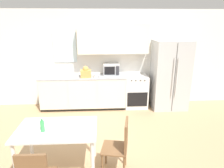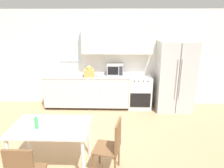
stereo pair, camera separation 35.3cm
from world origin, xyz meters
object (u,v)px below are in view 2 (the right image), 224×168
refrigerator (175,76)px  dining_table (51,132)px  dining_chair_side (113,144)px  drink_bottle (36,123)px  microwave (115,69)px  coffee_mug (99,75)px  oven_range (139,92)px

refrigerator → dining_table: bearing=-136.7°
dining_chair_side → drink_bottle: drink_bottle is taller
dining_chair_side → drink_bottle: bearing=99.4°
microwave → drink_bottle: (-1.18, -2.74, -0.22)m
coffee_mug → dining_chair_side: size_ratio=0.14×
oven_range → coffee_mug: size_ratio=6.99×
dining_table → oven_range: bearing=56.4°
microwave → coffee_mug: size_ratio=3.42×
microwave → dining_table: microwave is taller
oven_range → microwave: microwave is taller
oven_range → dining_table: (-1.69, -2.55, 0.21)m
coffee_mug → drink_bottle: 2.59m
coffee_mug → dining_chair_side: (0.43, -2.50, -0.44)m
microwave → drink_bottle: size_ratio=1.93×
dining_table → refrigerator: bearing=43.3°
refrigerator → coffee_mug: (-2.05, -0.08, 0.03)m
coffee_mug → dining_table: bearing=-103.4°
oven_range → coffee_mug: bearing=-172.1°
oven_range → drink_bottle: 3.26m
refrigerator → dining_table: size_ratio=1.53×
microwave → dining_table: (-0.99, -2.65, -0.42)m
dining_table → drink_bottle: 0.29m
oven_range → drink_bottle: bearing=-125.6°
dining_table → coffee_mug: bearing=76.6°
oven_range → coffee_mug: 1.25m
refrigerator → dining_chair_side: refrigerator is taller
dining_table → dining_chair_side: (1.00, -0.11, -0.13)m
coffee_mug → refrigerator: bearing=2.2°
oven_range → refrigerator: (0.93, -0.08, 0.49)m
drink_bottle → oven_range: bearing=54.4°
refrigerator → coffee_mug: size_ratio=14.46×
coffee_mug → drink_bottle: (-0.76, -2.47, -0.11)m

